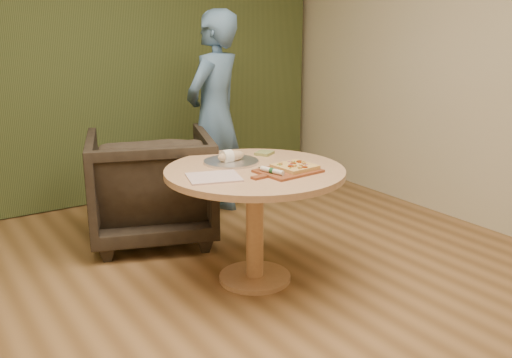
{
  "coord_description": "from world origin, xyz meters",
  "views": [
    {
      "loc": [
        -1.46,
        -2.14,
        1.65
      ],
      "look_at": [
        0.11,
        0.25,
        0.84
      ],
      "focal_mm": 40.0,
      "sensor_mm": 36.0,
      "label": 1
    }
  ],
  "objects_px": {
    "flatbread_pizza": "(295,166)",
    "pedestal_table": "(255,190)",
    "bread_roll": "(230,156)",
    "cutlery_roll": "(272,171)",
    "serving_tray": "(231,162)",
    "armchair": "(151,181)",
    "pizza_paddle": "(287,171)",
    "person_standing": "(215,116)"
  },
  "relations": [
    {
      "from": "pizza_paddle",
      "to": "person_standing",
      "type": "height_order",
      "value": "person_standing"
    },
    {
      "from": "cutlery_roll",
      "to": "bread_roll",
      "type": "height_order",
      "value": "bread_roll"
    },
    {
      "from": "pedestal_table",
      "to": "cutlery_roll",
      "type": "bearing_deg",
      "value": -90.35
    },
    {
      "from": "bread_roll",
      "to": "pizza_paddle",
      "type": "bearing_deg",
      "value": -66.8
    },
    {
      "from": "serving_tray",
      "to": "armchair",
      "type": "relative_size",
      "value": 0.39
    },
    {
      "from": "bread_roll",
      "to": "person_standing",
      "type": "xyz_separation_m",
      "value": [
        0.48,
        1.05,
        0.07
      ]
    },
    {
      "from": "cutlery_roll",
      "to": "serving_tray",
      "type": "height_order",
      "value": "cutlery_roll"
    },
    {
      "from": "pedestal_table",
      "to": "flatbread_pizza",
      "type": "bearing_deg",
      "value": -44.49
    },
    {
      "from": "serving_tray",
      "to": "pedestal_table",
      "type": "bearing_deg",
      "value": -77.81
    },
    {
      "from": "pedestal_table",
      "to": "bread_roll",
      "type": "height_order",
      "value": "bread_roll"
    },
    {
      "from": "bread_roll",
      "to": "armchair",
      "type": "bearing_deg",
      "value": 103.63
    },
    {
      "from": "serving_tray",
      "to": "bread_roll",
      "type": "relative_size",
      "value": 1.84
    },
    {
      "from": "pedestal_table",
      "to": "armchair",
      "type": "height_order",
      "value": "armchair"
    },
    {
      "from": "pizza_paddle",
      "to": "flatbread_pizza",
      "type": "relative_size",
      "value": 1.92
    },
    {
      "from": "flatbread_pizza",
      "to": "serving_tray",
      "type": "bearing_deg",
      "value": 120.23
    },
    {
      "from": "flatbread_pizza",
      "to": "person_standing",
      "type": "distance_m",
      "value": 1.46
    },
    {
      "from": "pedestal_table",
      "to": "armchair",
      "type": "distance_m",
      "value": 1.09
    },
    {
      "from": "serving_tray",
      "to": "person_standing",
      "type": "height_order",
      "value": "person_standing"
    },
    {
      "from": "pedestal_table",
      "to": "person_standing",
      "type": "height_order",
      "value": "person_standing"
    },
    {
      "from": "bread_roll",
      "to": "cutlery_roll",
      "type": "bearing_deg",
      "value": -82.44
    },
    {
      "from": "pedestal_table",
      "to": "serving_tray",
      "type": "relative_size",
      "value": 3.15
    },
    {
      "from": "bread_roll",
      "to": "armchair",
      "type": "distance_m",
      "value": 0.92
    },
    {
      "from": "serving_tray",
      "to": "bread_roll",
      "type": "height_order",
      "value": "bread_roll"
    },
    {
      "from": "pizza_paddle",
      "to": "cutlery_roll",
      "type": "height_order",
      "value": "cutlery_roll"
    },
    {
      "from": "serving_tray",
      "to": "bread_roll",
      "type": "distance_m",
      "value": 0.04
    },
    {
      "from": "flatbread_pizza",
      "to": "bread_roll",
      "type": "xyz_separation_m",
      "value": [
        -0.23,
        0.38,
        0.02
      ]
    },
    {
      "from": "pedestal_table",
      "to": "bread_roll",
      "type": "distance_m",
      "value": 0.28
    },
    {
      "from": "serving_tray",
      "to": "flatbread_pizza",
      "type": "bearing_deg",
      "value": -59.77
    },
    {
      "from": "pedestal_table",
      "to": "pizza_paddle",
      "type": "xyz_separation_m",
      "value": [
        0.11,
        -0.18,
        0.15
      ]
    },
    {
      "from": "cutlery_roll",
      "to": "serving_tray",
      "type": "distance_m",
      "value": 0.4
    },
    {
      "from": "armchair",
      "to": "pizza_paddle",
      "type": "bearing_deg",
      "value": 126.61
    },
    {
      "from": "pedestal_table",
      "to": "cutlery_roll",
      "type": "height_order",
      "value": "cutlery_roll"
    },
    {
      "from": "pizza_paddle",
      "to": "armchair",
      "type": "xyz_separation_m",
      "value": [
        -0.37,
        1.23,
        -0.3
      ]
    },
    {
      "from": "pizza_paddle",
      "to": "cutlery_roll",
      "type": "bearing_deg",
      "value": 179.25
    },
    {
      "from": "pizza_paddle",
      "to": "person_standing",
      "type": "xyz_separation_m",
      "value": [
        0.31,
        1.44,
        0.1
      ]
    },
    {
      "from": "flatbread_pizza",
      "to": "armchair",
      "type": "height_order",
      "value": "armchair"
    },
    {
      "from": "cutlery_roll",
      "to": "armchair",
      "type": "height_order",
      "value": "armchair"
    },
    {
      "from": "pedestal_table",
      "to": "person_standing",
      "type": "distance_m",
      "value": 1.35
    },
    {
      "from": "cutlery_roll",
      "to": "bread_roll",
      "type": "bearing_deg",
      "value": 84.04
    },
    {
      "from": "pizza_paddle",
      "to": "armchair",
      "type": "distance_m",
      "value": 1.32
    },
    {
      "from": "flatbread_pizza",
      "to": "pedestal_table",
      "type": "bearing_deg",
      "value": 135.51
    },
    {
      "from": "pedestal_table",
      "to": "bread_roll",
      "type": "xyz_separation_m",
      "value": [
        -0.05,
        0.21,
        0.18
      ]
    }
  ]
}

